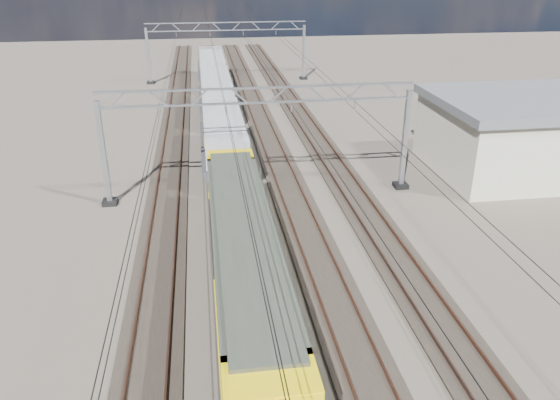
{
  "coord_description": "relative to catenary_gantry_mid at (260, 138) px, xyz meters",
  "views": [
    {
      "loc": [
        -3.41,
        -28.41,
        14.23
      ],
      "look_at": [
        0.39,
        -2.21,
        2.4
      ],
      "focal_mm": 35.0,
      "sensor_mm": 36.0,
      "label": 1
    }
  ],
  "objects": [
    {
      "name": "track_loco",
      "position": [
        -2.0,
        -4.0,
        -3.83
      ],
      "size": [
        2.6,
        140.0,
        0.3
      ],
      "color": "black",
      "rests_on": "ground"
    },
    {
      "name": "hopper_wagon_lead",
      "position": [
        -2.0,
        5.95,
        -1.67
      ],
      "size": [
        3.38,
        13.0,
        3.25
      ],
      "color": "black",
      "rests_on": "ground"
    },
    {
      "name": "locomotive",
      "position": [
        -2.0,
        -11.75,
        -1.58
      ],
      "size": [
        2.76,
        21.1,
        3.62
      ],
      "color": "black",
      "rests_on": "ground"
    },
    {
      "name": "catenary_gantry_mid",
      "position": [
        0.0,
        0.0,
        0.0
      ],
      "size": [
        19.9,
        0.9,
        7.11
      ],
      "color": "#979DA5",
      "rests_on": "ground"
    },
    {
      "name": "overhead_wires",
      "position": [
        -0.0,
        4.0,
        1.84
      ],
      "size": [
        12.03,
        140.0,
        0.53
      ],
      "color": "black",
      "rests_on": "ground"
    },
    {
      "name": "ground",
      "position": [
        -0.0,
        -4.0,
        -3.91
      ],
      "size": [
        160.0,
        160.0,
        0.0
      ],
      "primitive_type": "plane",
      "color": "black",
      "rests_on": "ground"
    },
    {
      "name": "track_inner_east",
      "position": [
        2.0,
        -4.0,
        -3.83
      ],
      "size": [
        2.6,
        140.0,
        0.3
      ],
      "color": "black",
      "rests_on": "ground"
    },
    {
      "name": "hopper_wagon_mid",
      "position": [
        -2.0,
        20.15,
        -1.67
      ],
      "size": [
        3.38,
        13.0,
        3.25
      ],
      "color": "black",
      "rests_on": "ground"
    },
    {
      "name": "track_outer_west",
      "position": [
        -6.0,
        -4.0,
        -3.83
      ],
      "size": [
        2.6,
        140.0,
        0.3
      ],
      "color": "black",
      "rests_on": "ground"
    },
    {
      "name": "hopper_wagon_third",
      "position": [
        -2.0,
        34.35,
        -1.67
      ],
      "size": [
        3.38,
        13.0,
        3.25
      ],
      "color": "black",
      "rests_on": "ground"
    },
    {
      "name": "track_outer_east",
      "position": [
        6.0,
        -4.0,
        -3.83
      ],
      "size": [
        2.6,
        140.0,
        0.3
      ],
      "color": "black",
      "rests_on": "ground"
    },
    {
      "name": "catenary_gantry_far",
      "position": [
        0.0,
        36.0,
        0.0
      ],
      "size": [
        19.9,
        0.9,
        7.11
      ],
      "color": "#979DA5",
      "rests_on": "ground"
    }
  ]
}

